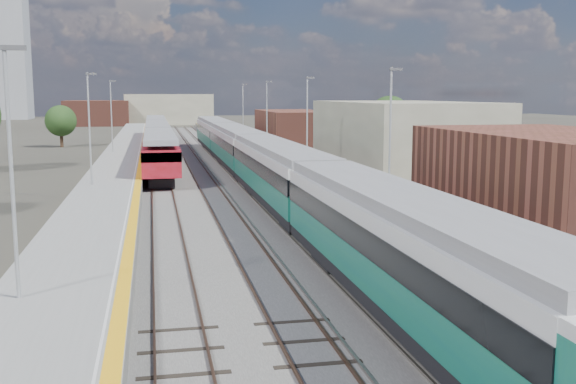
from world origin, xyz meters
name	(u,v)px	position (x,y,z in m)	size (l,w,h in m)	color
ground	(219,170)	(0.00, 50.00, 0.00)	(320.00, 320.00, 0.00)	#47443A
ballast_bed	(194,168)	(-2.25, 52.50, 0.03)	(10.50, 155.00, 0.06)	#565451
tracks	(199,165)	(-1.65, 54.18, 0.11)	(8.96, 160.00, 0.17)	#4C3323
platform_right	(270,161)	(5.28, 52.49, 0.54)	(4.70, 155.00, 8.52)	slate
platform_left	(121,164)	(-9.05, 52.49, 0.52)	(4.30, 155.00, 8.52)	slate
buildings	(93,77)	(-18.12, 138.60, 10.70)	(72.00, 185.50, 40.00)	brown
green_train	(254,156)	(1.50, 38.15, 2.37)	(3.06, 85.00, 3.36)	black
red_train	(157,137)	(-5.50, 65.38, 2.17)	(2.91, 58.97, 3.67)	black
tree_c	(61,121)	(-18.00, 81.68, 3.53)	(4.14, 4.14, 5.61)	#382619
tree_d	(390,117)	(21.79, 63.90, 4.34)	(5.08, 5.08, 6.89)	#382619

